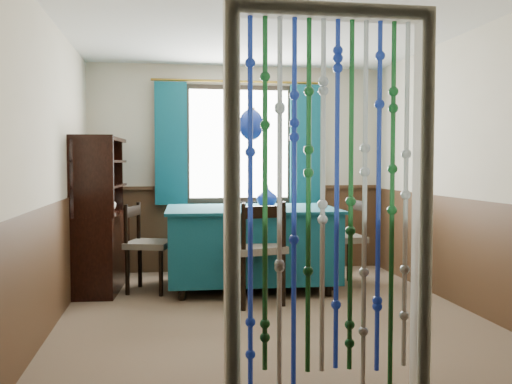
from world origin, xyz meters
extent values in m
plane|color=brown|center=(0.00, 0.00, 0.00)|extent=(4.00, 4.00, 0.00)
plane|color=silver|center=(0.00, 0.00, 2.50)|extent=(4.00, 4.00, 0.00)
plane|color=beige|center=(0.00, 2.00, 1.25)|extent=(3.60, 0.00, 3.60)
plane|color=beige|center=(0.00, -2.00, 1.25)|extent=(3.60, 0.00, 3.60)
plane|color=beige|center=(-1.80, 0.00, 1.25)|extent=(0.00, 4.00, 4.00)
plane|color=beige|center=(1.80, 0.00, 1.25)|extent=(0.00, 4.00, 4.00)
plane|color=#412A18|center=(0.00, 1.99, 0.50)|extent=(3.60, 0.00, 3.60)
plane|color=#412A18|center=(0.00, -1.99, 0.50)|extent=(3.60, 0.00, 3.60)
plane|color=#412A18|center=(-1.79, 0.00, 0.50)|extent=(0.00, 4.00, 4.00)
plane|color=#412A18|center=(1.79, 0.00, 0.50)|extent=(0.00, 4.00, 4.00)
cube|color=black|center=(0.00, 1.95, 1.55)|extent=(1.32, 0.12, 1.42)
cube|color=#0F4351|center=(0.00, 0.95, 0.47)|extent=(1.74, 1.21, 0.70)
cube|color=#0F4351|center=(0.00, 0.95, 0.84)|extent=(1.81, 1.28, 0.03)
cylinder|color=black|center=(-0.74, 0.53, 0.07)|extent=(0.07, 0.07, 0.14)
cylinder|color=black|center=(0.70, 0.47, 0.07)|extent=(0.07, 0.07, 0.14)
cylinder|color=black|center=(-0.71, 1.42, 0.07)|extent=(0.07, 0.07, 0.14)
cylinder|color=black|center=(0.74, 1.37, 0.07)|extent=(0.07, 0.07, 0.14)
cylinder|color=black|center=(-0.21, 0.05, 0.24)|extent=(0.05, 0.05, 0.49)
cylinder|color=black|center=(0.18, 0.15, 0.24)|extent=(0.05, 0.05, 0.49)
cylinder|color=black|center=(-0.30, 0.41, 0.24)|extent=(0.05, 0.05, 0.49)
cylinder|color=black|center=(0.08, 0.51, 0.24)|extent=(0.05, 0.05, 0.49)
cube|color=#5B5549|center=(-0.06, 0.28, 0.52)|extent=(0.58, 0.56, 0.07)
cube|color=black|center=(-0.01, 0.09, 0.88)|extent=(0.41, 0.15, 0.11)
cylinder|color=black|center=(-0.21, 0.04, 0.73)|extent=(0.04, 0.04, 0.48)
cylinder|color=black|center=(0.18, 0.14, 0.73)|extent=(0.04, 0.04, 0.48)
cylinder|color=black|center=(0.26, 1.77, 0.23)|extent=(0.04, 0.04, 0.45)
cylinder|color=black|center=(-0.10, 1.80, 0.23)|extent=(0.04, 0.04, 0.45)
cylinder|color=black|center=(0.23, 1.43, 0.23)|extent=(0.04, 0.04, 0.45)
cylinder|color=black|center=(-0.13, 1.47, 0.23)|extent=(0.04, 0.04, 0.45)
cube|color=#5B5549|center=(0.06, 1.62, 0.48)|extent=(0.48, 0.46, 0.06)
cube|color=black|center=(0.08, 1.80, 0.81)|extent=(0.38, 0.07, 0.10)
cylinder|color=black|center=(0.26, 1.78, 0.67)|extent=(0.04, 0.04, 0.44)
cylinder|color=black|center=(-0.10, 1.81, 0.67)|extent=(0.04, 0.04, 0.44)
cylinder|color=black|center=(-1.16, 1.18, 0.23)|extent=(0.04, 0.04, 0.46)
cylinder|color=black|center=(-1.27, 0.83, 0.23)|extent=(0.04, 0.04, 0.46)
cylinder|color=black|center=(-0.83, 1.08, 0.23)|extent=(0.04, 0.04, 0.46)
cylinder|color=black|center=(-0.94, 0.72, 0.23)|extent=(0.04, 0.04, 0.46)
cube|color=#5B5549|center=(-1.05, 0.95, 0.49)|extent=(0.54, 0.56, 0.06)
cube|color=black|center=(-1.23, 1.01, 0.83)|extent=(0.15, 0.38, 0.10)
cylinder|color=black|center=(-1.17, 1.18, 0.68)|extent=(0.04, 0.04, 0.45)
cylinder|color=black|center=(-1.28, 0.83, 0.68)|extent=(0.04, 0.04, 0.45)
cylinder|color=black|center=(1.18, 0.76, 0.24)|extent=(0.05, 0.05, 0.48)
cylinder|color=black|center=(1.14, 1.15, 0.24)|extent=(0.05, 0.05, 0.48)
cylinder|color=black|center=(0.81, 0.72, 0.24)|extent=(0.05, 0.05, 0.48)
cylinder|color=black|center=(0.77, 1.11, 0.24)|extent=(0.05, 0.05, 0.48)
cube|color=#5B5549|center=(0.97, 0.93, 0.51)|extent=(0.49, 0.51, 0.06)
cube|color=black|center=(1.17, 0.95, 0.86)|extent=(0.08, 0.41, 0.11)
cylinder|color=black|center=(1.19, 0.76, 0.71)|extent=(0.04, 0.04, 0.47)
cylinder|color=black|center=(1.15, 1.15, 0.71)|extent=(0.04, 0.04, 0.47)
cube|color=black|center=(-1.56, 1.20, 0.40)|extent=(0.51, 1.24, 0.80)
cube|color=black|center=(-1.56, 0.62, 1.19)|extent=(0.37, 0.08, 0.80)
cube|color=black|center=(-1.56, 1.78, 1.19)|extent=(0.37, 0.08, 0.80)
cube|color=black|center=(-1.56, 1.20, 1.57)|extent=(0.46, 1.24, 0.04)
cube|color=black|center=(-1.75, 1.20, 1.19)|extent=(0.12, 1.20, 0.80)
cube|color=black|center=(-1.53, 1.20, 1.08)|extent=(0.40, 1.16, 0.02)
cube|color=black|center=(-1.53, 1.20, 1.34)|extent=(0.40, 1.16, 0.02)
cylinder|color=olive|center=(0.00, 0.95, 2.11)|extent=(0.01, 0.01, 0.78)
ellipsoid|color=navy|center=(0.00, 0.95, 1.72)|extent=(0.26, 0.26, 0.32)
cylinder|color=olive|center=(0.00, 0.95, 1.88)|extent=(0.08, 0.08, 0.03)
imported|color=navy|center=(0.18, 1.04, 0.96)|extent=(0.22, 0.22, 0.21)
imported|color=beige|center=(-1.51, 0.98, 1.11)|extent=(0.20, 0.20, 0.05)
imported|color=beige|center=(-1.51, 1.41, 0.90)|extent=(0.22, 0.22, 0.20)
camera|label=1|loc=(-0.89, -4.95, 1.33)|focal=40.00mm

